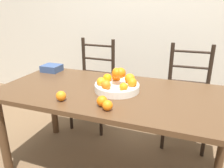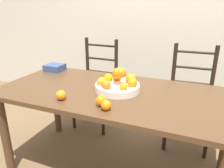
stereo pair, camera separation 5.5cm
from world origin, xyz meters
TOP-DOWN VIEW (x-y plane):
  - wall_back at (0.00, 1.43)m, footprint 8.00×0.06m
  - dining_table at (0.00, 0.00)m, footprint 1.86×0.86m
  - fruit_bowl at (-0.00, 0.02)m, footprint 0.34×0.34m
  - orange_loose_0 at (-0.30, -0.29)m, footprint 0.07×0.07m
  - orange_loose_1 at (0.00, -0.27)m, footprint 0.07×0.07m
  - orange_loose_2 at (0.05, -0.32)m, footprint 0.07×0.07m
  - chair_left at (-0.52, 0.70)m, footprint 0.43×0.41m
  - chair_right at (0.51, 0.70)m, footprint 0.44×0.42m
  - book_stack at (-0.78, 0.29)m, footprint 0.18×0.16m

SIDE VIEW (x-z plane):
  - chair_left at x=-0.52m, z-range -0.04..0.97m
  - chair_right at x=0.51m, z-range -0.04..0.97m
  - dining_table at x=0.00m, z-range 0.28..1.03m
  - book_stack at x=-0.78m, z-range 0.75..0.81m
  - orange_loose_2 at x=0.05m, z-range 0.75..0.81m
  - orange_loose_0 at x=-0.30m, z-range 0.75..0.82m
  - orange_loose_1 at x=0.00m, z-range 0.75..0.82m
  - fruit_bowl at x=0.00m, z-range 0.71..0.89m
  - wall_back at x=0.00m, z-range 0.00..2.60m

